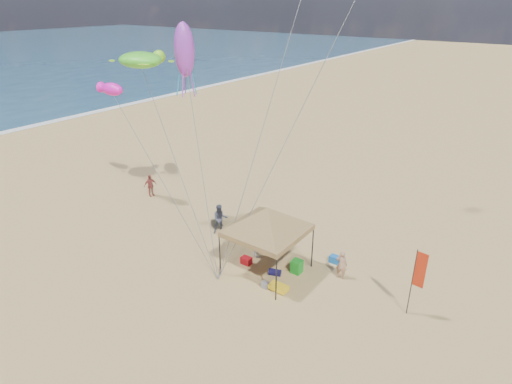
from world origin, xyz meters
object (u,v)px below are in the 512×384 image
cooler_blue (335,259)px  person_near_c (256,244)px  person_near_b (220,219)px  chair_yellow (257,236)px  beach_cart (279,287)px  feather_flag (418,274)px  canopy_tent (267,210)px  cooler_red (246,260)px  person_near_a (341,264)px  person_far_a (150,185)px  chair_green (297,266)px

cooler_blue → person_near_c: (-3.67, -1.97, 0.59)m
person_near_b → person_near_c: bearing=-65.9°
chair_yellow → beach_cart: size_ratio=0.78×
feather_flag → chair_yellow: (-9.13, 1.13, -1.84)m
canopy_tent → cooler_red: size_ratio=12.45×
cooler_red → person_near_a: person_near_a is taller
feather_flag → person_far_a: 18.90m
beach_cart → person_near_b: (-5.85, 2.63, 0.71)m
chair_yellow → person_near_b: 2.43m
chair_green → person_near_c: size_ratio=0.45×
chair_green → beach_cart: (0.10, -1.80, -0.15)m
person_near_c → person_far_a: person_far_a is taller
feather_flag → beach_cart: feather_flag is taller
cooler_blue → person_far_a: 14.23m
chair_green → chair_yellow: size_ratio=1.00×
beach_cart → person_near_a: bearing=55.1°
person_far_a → person_near_a: bearing=-79.2°
chair_yellow → beach_cart: (3.52, -3.10, -0.15)m
person_near_a → person_far_a: person_far_a is taller
feather_flag → person_near_b: size_ratio=1.81×
canopy_tent → chair_yellow: bearing=135.7°
person_near_a → person_far_a: 15.09m
canopy_tent → feather_flag: canopy_tent is taller
feather_flag → beach_cart: bearing=-160.6°
beach_cart → person_far_a: 13.69m
cooler_red → chair_yellow: bearing=112.3°
canopy_tent → person_near_a: bearing=26.9°
person_near_c → person_near_b: bearing=4.3°
person_near_a → person_near_b: bearing=-10.5°
feather_flag → person_near_a: bearing=168.8°
chair_green → person_far_a: bearing=171.6°
cooler_blue → beach_cart: size_ratio=0.60×
beach_cart → canopy_tent: bearing=143.8°
cooler_blue → chair_green: bearing=-120.7°
cooler_red → person_near_c: size_ratio=0.35×
chair_yellow → person_far_a: bearing=176.3°
person_far_a → chair_green: bearing=-83.7°
cooler_blue → person_near_a: person_near_a is taller
feather_flag → beach_cart: (-5.61, -1.97, -1.99)m
cooler_red → person_near_a: 4.90m
cooler_red → person_far_a: person_far_a is taller
cooler_red → person_near_a: (4.53, 1.79, 0.58)m
canopy_tent → beach_cart: (1.41, -1.03, -3.25)m
canopy_tent → chair_green: canopy_tent is taller
person_near_a → person_near_c: bearing=0.5°
cooler_blue → person_near_a: size_ratio=0.35×
feather_flag → chair_yellow: size_ratio=4.70×
canopy_tent → beach_cart: 3.69m
cooler_blue → chair_yellow: bearing=-171.9°
canopy_tent → person_near_c: 3.02m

